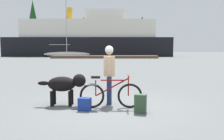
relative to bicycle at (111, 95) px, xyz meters
name	(u,v)px	position (x,y,z in m)	size (l,w,h in m)	color
ground_plane	(109,106)	(-0.06, 0.19, -0.37)	(160.00, 160.00, 0.00)	#595B5B
bicycle	(111,95)	(0.00, 0.00, 0.00)	(1.68, 0.44, 0.89)	black
person_cyclist	(110,69)	(-0.03, 0.50, 0.63)	(0.32, 0.53, 1.67)	navy
dog	(66,84)	(-1.27, 0.33, 0.23)	(1.34, 0.49, 0.88)	black
backpack	(141,104)	(0.75, -0.48, -0.13)	(0.28, 0.20, 0.46)	#334C33
handbag_pannier	(86,104)	(-0.66, -0.26, -0.20)	(0.32, 0.18, 0.33)	navy
dock_pier	(105,57)	(-1.09, 30.38, -0.17)	(15.92, 2.40, 0.40)	brown
ferry_boat	(91,39)	(-4.18, 39.63, 2.82)	(29.95, 7.70, 9.00)	black
sailboat_moored	(68,54)	(-7.74, 35.41, 0.14)	(8.00, 2.24, 9.78)	silver
pine_tree_far_left	(34,22)	(-18.20, 50.42, 7.16)	(3.73, 3.73, 12.47)	#4C331E
pine_tree_center	(101,26)	(-2.76, 52.76, 6.47)	(4.08, 4.08, 10.64)	#4C331E
pine_tree_far_right	(143,29)	(7.42, 53.71, 5.67)	(4.27, 4.27, 9.21)	#4C331E
pine_tree_mid_back	(84,30)	(-7.54, 58.65, 5.89)	(4.11, 4.11, 9.58)	#4C331E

